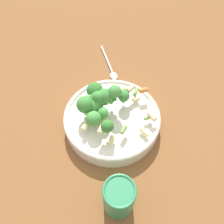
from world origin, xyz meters
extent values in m
plane|color=brown|center=(0.00, 0.00, 0.00)|extent=(3.00, 3.00, 0.00)
cylinder|color=silver|center=(0.00, 0.00, 0.02)|extent=(0.27, 0.27, 0.04)
torus|color=silver|center=(0.00, 0.00, 0.04)|extent=(0.27, 0.27, 0.01)
cylinder|color=#8CB766|center=(0.04, 0.06, 0.05)|extent=(0.02, 0.02, 0.02)
sphere|color=#33722D|center=(0.04, 0.06, 0.08)|extent=(0.05, 0.05, 0.05)
cylinder|color=#8CB766|center=(0.03, 0.01, 0.07)|extent=(0.01, 0.01, 0.02)
sphere|color=#33722D|center=(0.03, 0.01, 0.09)|extent=(0.03, 0.03, 0.03)
cylinder|color=#8CB766|center=(-0.01, 0.05, 0.06)|extent=(0.01, 0.01, 0.02)
sphere|color=#479342|center=(-0.01, 0.05, 0.08)|extent=(0.04, 0.04, 0.04)
cylinder|color=#8CB766|center=(-0.07, -0.01, 0.07)|extent=(0.01, 0.01, 0.01)
sphere|color=#33722D|center=(-0.07, -0.01, 0.09)|extent=(0.03, 0.03, 0.03)
cylinder|color=#8CB766|center=(0.03, 0.00, 0.08)|extent=(0.01, 0.01, 0.02)
sphere|color=#479342|center=(0.03, 0.00, 0.11)|extent=(0.04, 0.04, 0.04)
cylinder|color=#8CB766|center=(-0.02, 0.07, 0.06)|extent=(0.02, 0.02, 0.02)
sphere|color=#3D8438|center=(-0.02, 0.07, 0.09)|extent=(0.05, 0.05, 0.05)
cylinder|color=#8CB766|center=(-0.02, 0.02, 0.06)|extent=(0.01, 0.01, 0.01)
sphere|color=#479342|center=(-0.02, 0.02, 0.08)|extent=(0.03, 0.03, 0.03)
cylinder|color=#8CB766|center=(0.05, -0.02, 0.06)|extent=(0.01, 0.01, 0.01)
sphere|color=#3D8438|center=(0.05, -0.02, 0.08)|extent=(0.03, 0.03, 0.03)
cylinder|color=#8CB766|center=(0.01, 0.07, 0.06)|extent=(0.01, 0.01, 0.01)
sphere|color=#479342|center=(0.01, 0.07, 0.08)|extent=(0.03, 0.03, 0.03)
cylinder|color=#8CB766|center=(0.01, 0.04, 0.06)|extent=(0.02, 0.02, 0.02)
sphere|color=#3D8438|center=(0.01, 0.04, 0.09)|extent=(0.04, 0.04, 0.04)
cylinder|color=#8CB766|center=(0.01, 0.04, 0.08)|extent=(0.01, 0.01, 0.02)
sphere|color=#3D8438|center=(0.01, 0.04, 0.10)|extent=(0.03, 0.03, 0.03)
cylinder|color=#8CB766|center=(-0.05, 0.04, 0.06)|extent=(0.01, 0.01, 0.01)
sphere|color=#479342|center=(-0.05, 0.04, 0.08)|extent=(0.04, 0.04, 0.04)
cylinder|color=#8CB766|center=(0.02, 0.02, 0.07)|extent=(0.02, 0.02, 0.01)
sphere|color=#3D8438|center=(0.02, 0.02, 0.10)|extent=(0.04, 0.04, 0.04)
cylinder|color=beige|center=(-0.07, 0.01, 0.08)|extent=(0.02, 0.02, 0.01)
cylinder|color=beige|center=(0.08, -0.01, 0.05)|extent=(0.02, 0.03, 0.01)
cylinder|color=#729E4C|center=(0.08, -0.05, 0.06)|extent=(0.03, 0.01, 0.01)
cylinder|color=#729E4C|center=(0.07, -0.02, 0.08)|extent=(0.02, 0.02, 0.01)
cylinder|color=beige|center=(0.01, -0.11, 0.07)|extent=(0.03, 0.03, 0.01)
cylinder|color=#729E4C|center=(-0.05, -0.04, 0.07)|extent=(0.03, 0.02, 0.01)
cylinder|color=beige|center=(0.08, -0.03, 0.08)|extent=(0.03, 0.02, 0.01)
cylinder|color=beige|center=(0.05, 0.04, 0.06)|extent=(0.02, 0.03, 0.01)
cylinder|color=orange|center=(0.08, -0.07, 0.08)|extent=(0.02, 0.03, 0.01)
cylinder|color=#729E4C|center=(-0.04, 0.04, 0.08)|extent=(0.02, 0.02, 0.01)
cylinder|color=beige|center=(-0.08, -0.02, 0.06)|extent=(0.02, 0.01, 0.01)
cylinder|color=beige|center=(-0.07, 0.05, 0.06)|extent=(0.02, 0.02, 0.01)
cylinder|color=beige|center=(-0.04, -0.10, 0.05)|extent=(0.03, 0.03, 0.01)
cylinder|color=orange|center=(0.01, 0.04, 0.07)|extent=(0.03, 0.02, 0.01)
cylinder|color=#729E4C|center=(0.01, -0.10, 0.06)|extent=(0.02, 0.02, 0.01)
cylinder|color=beige|center=(0.06, -0.05, 0.05)|extent=(0.02, 0.02, 0.01)
cylinder|color=#2D7F51|center=(-0.21, -0.07, 0.06)|extent=(0.07, 0.07, 0.11)
torus|color=#2D7F51|center=(-0.21, -0.07, 0.11)|extent=(0.07, 0.07, 0.01)
cylinder|color=silver|center=(0.26, 0.09, 0.01)|extent=(0.13, 0.08, 0.01)
ellipsoid|color=silver|center=(0.18, 0.04, 0.01)|extent=(0.04, 0.04, 0.01)
camera|label=1|loc=(-0.33, -0.09, 0.54)|focal=35.00mm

